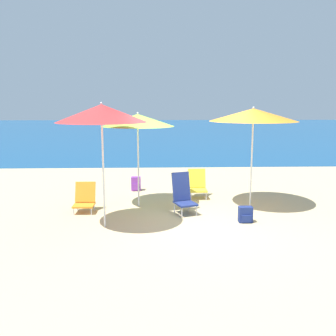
# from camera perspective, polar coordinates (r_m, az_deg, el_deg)

# --- Properties ---
(ground_plane) EXTENTS (60.00, 60.00, 0.00)m
(ground_plane) POSITION_cam_1_polar(r_m,az_deg,el_deg) (7.95, 4.39, -7.79)
(ground_plane) COLOR #C6B284
(sea_water) EXTENTS (60.00, 40.00, 0.01)m
(sea_water) POSITION_cam_1_polar(r_m,az_deg,el_deg) (34.01, -0.61, 5.82)
(sea_water) COLOR navy
(sea_water) RESTS_ON ground
(beach_umbrella_lime) EXTENTS (1.68, 1.68, 2.20)m
(beach_umbrella_lime) POSITION_cam_1_polar(r_m,az_deg,el_deg) (8.64, -4.64, 7.26)
(beach_umbrella_lime) COLOR white
(beach_umbrella_lime) RESTS_ON ground
(beach_umbrella_red) EXTENTS (1.74, 1.74, 2.43)m
(beach_umbrella_red) POSITION_cam_1_polar(r_m,az_deg,el_deg) (7.20, -10.09, 8.19)
(beach_umbrella_red) COLOR white
(beach_umbrella_red) RESTS_ON ground
(beach_umbrella_orange) EXTENTS (2.01, 2.01, 2.33)m
(beach_umbrella_orange) POSITION_cam_1_polar(r_m,az_deg,el_deg) (8.79, 12.88, 7.89)
(beach_umbrella_orange) COLOR white
(beach_umbrella_orange) RESTS_ON ground
(beach_chair_yellow) EXTENTS (0.45, 0.58, 0.72)m
(beach_chair_yellow) POSITION_cam_1_polar(r_m,az_deg,el_deg) (9.70, 4.48, -2.48)
(beach_chair_yellow) COLOR silver
(beach_chair_yellow) RESTS_ON ground
(beach_chair_navy) EXTENTS (0.57, 0.67, 0.89)m
(beach_chair_navy) POSITION_cam_1_polar(r_m,az_deg,el_deg) (8.31, 2.30, -4.00)
(beach_chair_navy) COLOR silver
(beach_chair_navy) RESTS_ON ground
(beach_chair_orange) EXTENTS (0.45, 0.53, 0.64)m
(beach_chair_orange) POSITION_cam_1_polar(r_m,az_deg,el_deg) (8.63, -12.58, -4.55)
(beach_chair_orange) COLOR silver
(beach_chair_orange) RESTS_ON ground
(backpack_navy) EXTENTS (0.28, 0.19, 0.33)m
(backpack_navy) POSITION_cam_1_polar(r_m,az_deg,el_deg) (7.85, 11.72, -6.98)
(backpack_navy) COLOR navy
(backpack_navy) RESTS_ON ground
(backpack_purple) EXTENTS (0.26, 0.23, 0.39)m
(backpack_purple) POSITION_cam_1_polar(r_m,az_deg,el_deg) (10.46, -4.91, -2.40)
(backpack_purple) COLOR purple
(backpack_purple) RESTS_ON ground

